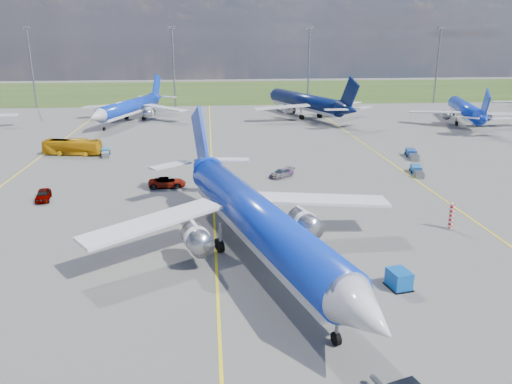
{
  "coord_description": "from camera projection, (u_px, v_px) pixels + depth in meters",
  "views": [
    {
      "loc": [
        -0.34,
        -41.2,
        20.68
      ],
      "look_at": [
        4.66,
        10.97,
        4.0
      ],
      "focal_mm": 35.0,
      "sensor_mm": 36.0,
      "label": 1
    }
  ],
  "objects": [
    {
      "name": "baggage_tug_c",
      "position": [
        105.0,
        152.0,
        88.82
      ],
      "size": [
        2.17,
        5.05,
        1.1
      ],
      "rotation": [
        0.0,
        0.0,
        0.18
      ],
      "color": "#195C96",
      "rests_on": "ground"
    },
    {
      "name": "baggage_tug_e",
      "position": [
        412.0,
        154.0,
        87.02
      ],
      "size": [
        2.51,
        5.61,
        1.22
      ],
      "rotation": [
        0.0,
        0.0,
        -0.2
      ],
      "color": "navy",
      "rests_on": "ground"
    },
    {
      "name": "bg_jet_n",
      "position": [
        305.0,
        117.0,
        129.5
      ],
      "size": [
        46.22,
        52.21,
        11.35
      ],
      "primitive_type": null,
      "rotation": [
        0.0,
        0.0,
        3.5
      ],
      "color": "#071442",
      "rests_on": "ground"
    },
    {
      "name": "warning_post",
      "position": [
        451.0,
        216.0,
        54.88
      ],
      "size": [
        0.5,
        0.5,
        3.0
      ],
      "primitive_type": "cylinder",
      "color": "red",
      "rests_on": "ground"
    },
    {
      "name": "main_airliner",
      "position": [
        257.0,
        258.0,
        48.07
      ],
      "size": [
        45.5,
        52.86,
        11.82
      ],
      "primitive_type": null,
      "rotation": [
        0.0,
        0.0,
        0.28
      ],
      "color": "#0E32C4",
      "rests_on": "ground"
    },
    {
      "name": "service_car_a",
      "position": [
        43.0,
        195.0,
        64.65
      ],
      "size": [
        2.37,
        4.48,
        1.45
      ],
      "primitive_type": "imported",
      "rotation": [
        0.0,
        0.0,
        0.16
      ],
      "color": "#999999",
      "rests_on": "ground"
    },
    {
      "name": "ground",
      "position": [
        217.0,
        272.0,
        45.39
      ],
      "size": [
        400.0,
        400.0,
        0.0
      ],
      "primitive_type": "plane",
      "color": "#585855",
      "rests_on": "ground"
    },
    {
      "name": "bg_jet_ne",
      "position": [
        464.0,
        124.0,
        119.9
      ],
      "size": [
        37.07,
        43.28,
        9.73
      ],
      "primitive_type": null,
      "rotation": [
        0.0,
        0.0,
        2.88
      ],
      "color": "#0E32C4",
      "rests_on": "ground"
    },
    {
      "name": "bg_jet_nnw",
      "position": [
        131.0,
        121.0,
        123.03
      ],
      "size": [
        40.1,
        45.91,
        10.11
      ],
      "primitive_type": null,
      "rotation": [
        0.0,
        0.0,
        -0.32
      ],
      "color": "#0E32C4",
      "rests_on": "ground"
    },
    {
      "name": "service_car_b",
      "position": [
        167.0,
        182.0,
        70.09
      ],
      "size": [
        5.25,
        2.49,
        1.45
      ],
      "primitive_type": "imported",
      "rotation": [
        0.0,
        0.0,
        1.59
      ],
      "color": "#999999",
      "rests_on": "ground"
    },
    {
      "name": "uld_container",
      "position": [
        399.0,
        279.0,
        42.31
      ],
      "size": [
        1.94,
        2.25,
        1.59
      ],
      "primitive_type": "cube",
      "rotation": [
        0.0,
        0.0,
        0.2
      ],
      "color": "#0C4FAB",
      "rests_on": "ground"
    },
    {
      "name": "service_car_c",
      "position": [
        282.0,
        173.0,
        75.09
      ],
      "size": [
        4.51,
        4.04,
        1.26
      ],
      "primitive_type": "imported",
      "rotation": [
        0.0,
        0.0,
        -0.91
      ],
      "color": "#999999",
      "rests_on": "ground"
    },
    {
      "name": "taxiway_lines",
      "position": [
        214.0,
        184.0,
        71.68
      ],
      "size": [
        60.25,
        160.0,
        0.02
      ],
      "color": "yellow",
      "rests_on": "ground"
    },
    {
      "name": "grass_strip",
      "position": [
        209.0,
        91.0,
        187.67
      ],
      "size": [
        400.0,
        80.0,
        0.01
      ],
      "primitive_type": "cube",
      "color": "#2D4719",
      "rests_on": "ground"
    },
    {
      "name": "baggage_tug_w",
      "position": [
        417.0,
        171.0,
        76.67
      ],
      "size": [
        2.32,
        5.08,
        1.1
      ],
      "rotation": [
        0.0,
        0.0,
        -0.21
      ],
      "color": "#19589A",
      "rests_on": "ground"
    },
    {
      "name": "floodlight_masts",
      "position": [
        242.0,
        63.0,
        146.83
      ],
      "size": [
        202.2,
        0.5,
        22.7
      ],
      "color": "slate",
      "rests_on": "ground"
    },
    {
      "name": "apron_bus",
      "position": [
        72.0,
        147.0,
        88.69
      ],
      "size": [
        10.59,
        4.31,
        2.88
      ],
      "primitive_type": "imported",
      "rotation": [
        0.0,
        0.0,
        1.38
      ],
      "color": "orange",
      "rests_on": "ground"
    }
  ]
}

